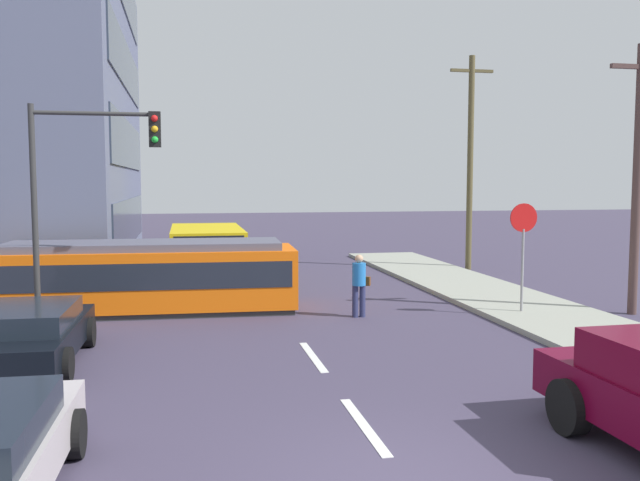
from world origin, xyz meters
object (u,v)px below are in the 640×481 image
Objects in this scene: city_bus at (207,250)px; pedestrian_crossing at (359,282)px; streetcar_tram at (145,276)px; parked_sedan_mid at (29,334)px; stop_sign at (523,234)px; traffic_light_mast at (84,174)px; utility_pole_mid at (470,159)px; utility_pole_near at (637,175)px.

city_bus is 3.32× the size of pedestrian_crossing.
parked_sedan_mid is (-1.92, -5.23, -0.38)m from streetcar_tram.
stop_sign is (8.01, -8.28, 1.09)m from city_bus.
traffic_light_mast is at bearing 178.01° from stop_sign.
utility_pole_mid is at bearing 28.14° from streetcar_tram.
city_bus is 11.57m from stop_sign.
traffic_light_mast is (-1.21, -2.29, 2.76)m from streetcar_tram.
traffic_light_mast is (-6.81, -0.37, 2.82)m from pedestrian_crossing.
streetcar_tram is 5.92m from pedestrian_crossing.
utility_pole_near is at bearing 8.53° from parked_sedan_mid.
pedestrian_crossing is (5.60, -1.92, -0.06)m from streetcar_tram.
stop_sign is (11.81, 2.56, 1.57)m from parked_sedan_mid.
utility_pole_near is at bearing -13.01° from streetcar_tram.
stop_sign reaches higher than pedestrian_crossing.
stop_sign is at bearing -10.01° from pedestrian_crossing.
utility_pole_mid reaches higher than traffic_light_mast.
pedestrian_crossing is 0.23× the size of utility_pole_near.
parked_sedan_mid is at bearing -140.42° from utility_pole_mid.
city_bus is 8.88m from traffic_light_mast.
utility_pole_mid reaches higher than utility_pole_near.
pedestrian_crossing is 4.53m from stop_sign.
parked_sedan_mid is (-3.80, -10.84, -0.48)m from city_bus.
stop_sign is 3.49m from utility_pole_near.
city_bus reaches higher than parked_sedan_mid.
utility_pole_mid is (2.61, 9.35, 2.30)m from stop_sign.
stop_sign is at bearing 173.93° from utility_pole_near.
utility_pole_near is at bearing -37.77° from city_bus.
city_bus is 11.49m from parked_sedan_mid.
parked_sedan_mid is at bearing -167.75° from stop_sign.
city_bus is at bearing -174.20° from utility_pole_mid.
utility_pole_near is 9.72m from utility_pole_mid.
pedestrian_crossing is at bearing -63.62° from city_bus.
utility_pole_near reaches higher than traffic_light_mast.
stop_sign is at bearing -1.99° from traffic_light_mast.
streetcar_tram is 10.31m from stop_sign.
utility_pole_mid is (-0.48, 9.68, 0.71)m from utility_pole_near.
pedestrian_crossing is 7.98m from utility_pole_near.
pedestrian_crossing is at bearing -18.87° from streetcar_tram.
parked_sedan_mid is at bearing -156.20° from pedestrian_crossing.
stop_sign reaches higher than parked_sedan_mid.
utility_pole_near reaches higher than stop_sign.
parked_sedan_mid is at bearing -109.30° from city_bus.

